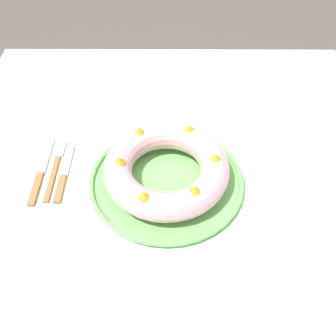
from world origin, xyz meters
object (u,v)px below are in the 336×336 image
at_px(cake_knife, 65,177).
at_px(napkin, 283,173).
at_px(bundt_cake, 168,168).
at_px(serving_dish, 168,180).
at_px(serving_knife, 42,175).
at_px(fork, 57,165).

xyz_separation_m(cake_knife, napkin, (0.52, 0.01, -0.00)).
xyz_separation_m(bundt_cake, cake_knife, (-0.24, 0.01, -0.05)).
bearing_deg(serving_dish, bundt_cake, -76.21).
relative_size(serving_knife, cake_knife, 1.19).
relative_size(serving_dish, cake_knife, 1.97).
relative_size(serving_dish, serving_knife, 1.66).
xyz_separation_m(bundt_cake, serving_knife, (-0.30, 0.02, -0.05)).
xyz_separation_m(bundt_cake, fork, (-0.27, 0.05, -0.05)).
relative_size(serving_dish, napkin, 2.88).
xyz_separation_m(fork, serving_knife, (-0.03, -0.03, -0.00)).
relative_size(bundt_cake, fork, 1.44).
bearing_deg(napkin, cake_knife, -178.40).
distance_m(bundt_cake, napkin, 0.28).
bearing_deg(serving_dish, serving_knife, 175.87).
bearing_deg(serving_knife, napkin, 5.53).
height_order(bundt_cake, serving_knife, bundt_cake).
bearing_deg(bundt_cake, serving_dish, 103.79).
bearing_deg(fork, bundt_cake, -15.74).
xyz_separation_m(serving_dish, serving_knife, (-0.30, 0.02, -0.01)).
height_order(serving_dish, bundt_cake, bundt_cake).
height_order(fork, cake_knife, cake_knife).
distance_m(bundt_cake, serving_knife, 0.30).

